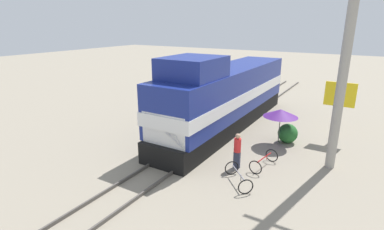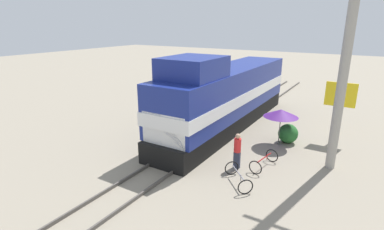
{
  "view_description": "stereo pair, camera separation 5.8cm",
  "coord_description": "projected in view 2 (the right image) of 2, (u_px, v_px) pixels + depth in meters",
  "views": [
    {
      "loc": [
        8.12,
        -15.7,
        6.85
      ],
      "look_at": [
        1.2,
        -4.31,
        2.73
      ],
      "focal_mm": 28.0,
      "sensor_mm": 36.0,
      "label": 1
    },
    {
      "loc": [
        8.17,
        -15.67,
        6.85
      ],
      "look_at": [
        1.2,
        -4.31,
        2.73
      ],
      "focal_mm": 28.0,
      "sensor_mm": 36.0,
      "label": 2
    }
  ],
  "objects": [
    {
      "name": "rail_far",
      "position": [
        222.0,
        137.0,
        18.49
      ],
      "size": [
        0.08,
        41.54,
        0.15
      ],
      "primitive_type": "cube",
      "color": "#4C4742",
      "rests_on": "ground_plane"
    },
    {
      "name": "shrub_cluster",
      "position": [
        288.0,
        134.0,
        17.7
      ],
      "size": [
        1.15,
        1.15,
        1.15
      ],
      "primitive_type": "sphere",
      "color": "#236028",
      "rests_on": "ground_plane"
    },
    {
      "name": "bicycle",
      "position": [
        264.0,
        161.0,
        14.69
      ],
      "size": [
        0.94,
        1.86,
        0.68
      ],
      "rotation": [
        0.0,
        0.0,
        2.99
      ],
      "color": "black",
      "rests_on": "ground_plane"
    },
    {
      "name": "ground_plane",
      "position": [
        211.0,
        136.0,
        18.87
      ],
      "size": [
        120.0,
        120.0,
        0.0
      ],
      "primitive_type": "plane",
      "color": "gray"
    },
    {
      "name": "rail_near",
      "position": [
        202.0,
        133.0,
        19.2
      ],
      "size": [
        0.08,
        41.54,
        0.15
      ],
      "primitive_type": "cube",
      "color": "#4C4742",
      "rests_on": "ground_plane"
    },
    {
      "name": "utility_pole",
      "position": [
        346.0,
        54.0,
        13.22
      ],
      "size": [
        1.8,
        0.44,
        10.93
      ],
      "color": "#9E998E",
      "rests_on": "ground_plane"
    },
    {
      "name": "locomotive",
      "position": [
        225.0,
        97.0,
        19.73
      ],
      "size": [
        3.0,
        15.23,
        5.16
      ],
      "color": "black",
      "rests_on": "ground_plane"
    },
    {
      "name": "billboard_sign",
      "position": [
        340.0,
        99.0,
        17.44
      ],
      "size": [
        1.69,
        0.12,
        3.57
      ],
      "color": "#595959",
      "rests_on": "ground_plane"
    },
    {
      "name": "person_bystander",
      "position": [
        237.0,
        149.0,
        14.47
      ],
      "size": [
        0.34,
        0.34,
        1.8
      ],
      "color": "#2D3347",
      "rests_on": "ground_plane"
    },
    {
      "name": "bicycle_spare",
      "position": [
        238.0,
        177.0,
        13.2
      ],
      "size": [
        1.71,
        1.76,
        0.68
      ],
      "rotation": [
        0.0,
        0.0,
        0.76
      ],
      "color": "black",
      "rests_on": "ground_plane"
    },
    {
      "name": "vendor_umbrella",
      "position": [
        281.0,
        113.0,
        17.04
      ],
      "size": [
        1.96,
        1.96,
        2.15
      ],
      "color": "#4C4C4C",
      "rests_on": "ground_plane"
    }
  ]
}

